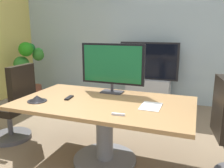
% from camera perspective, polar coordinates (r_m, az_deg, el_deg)
% --- Properties ---
extents(ground_plane, '(7.25, 7.25, 0.00)m').
position_cam_1_polar(ground_plane, '(2.86, -4.52, -19.56)').
color(ground_plane, '#7A664C').
extents(wall_back_glass_partition, '(6.25, 0.10, 2.98)m').
position_cam_1_polar(wall_back_glass_partition, '(5.15, 9.09, 12.35)').
color(wall_back_glass_partition, '#9EB2B7').
rests_on(wall_back_glass_partition, ground).
extents(conference_table, '(2.00, 1.14, 0.74)m').
position_cam_1_polar(conference_table, '(2.73, -1.86, -8.02)').
color(conference_table, olive).
rests_on(conference_table, ground).
extents(office_chair_left, '(0.60, 0.58, 1.09)m').
position_cam_1_polar(office_chair_left, '(3.55, -22.99, -5.76)').
color(office_chair_left, '#4C4C51').
rests_on(office_chair_left, ground).
extents(tv_monitor, '(0.84, 0.18, 0.64)m').
position_cam_1_polar(tv_monitor, '(2.97, 0.08, 4.62)').
color(tv_monitor, '#333338').
rests_on(tv_monitor, conference_table).
extents(wall_display_unit, '(1.20, 0.36, 1.31)m').
position_cam_1_polar(wall_display_unit, '(4.91, 8.88, -0.01)').
color(wall_display_unit, '#B7BABC').
rests_on(wall_display_unit, ground).
extents(potted_plant, '(0.61, 0.61, 1.30)m').
position_cam_1_polar(potted_plant, '(5.54, -19.61, 4.43)').
color(potted_plant, brown).
rests_on(potted_plant, ground).
extents(conference_phone, '(0.22, 0.22, 0.07)m').
position_cam_1_polar(conference_phone, '(2.79, -17.97, -3.47)').
color(conference_phone, black).
rests_on(conference_phone, conference_table).
extents(remote_control, '(0.07, 0.18, 0.02)m').
position_cam_1_polar(remote_control, '(2.82, -10.53, -3.34)').
color(remote_control, black).
rests_on(remote_control, conference_table).
extents(whiteboard_marker, '(0.13, 0.03, 0.02)m').
position_cam_1_polar(whiteboard_marker, '(2.24, 1.54, -7.46)').
color(whiteboard_marker, silver).
rests_on(whiteboard_marker, conference_table).
extents(paper_notepad, '(0.21, 0.30, 0.01)m').
position_cam_1_polar(paper_notepad, '(2.51, 9.55, -5.43)').
color(paper_notepad, white).
rests_on(paper_notepad, conference_table).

